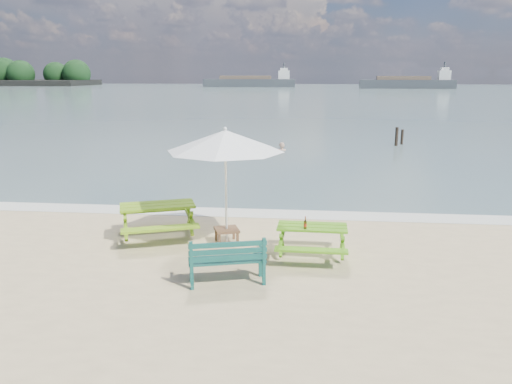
# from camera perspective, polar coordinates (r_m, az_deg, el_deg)

# --- Properties ---
(sea) EXTENTS (300.00, 300.00, 0.00)m
(sea) POSITION_cam_1_polar(r_m,az_deg,el_deg) (93.75, 4.90, 11.12)
(sea) COLOR slate
(sea) RESTS_ON ground
(foam_strip) EXTENTS (22.00, 0.90, 0.01)m
(foam_strip) POSITION_cam_1_polar(r_m,az_deg,el_deg) (13.90, -1.49, -2.40)
(foam_strip) COLOR silver
(foam_strip) RESTS_ON ground
(picnic_table_left) EXTENTS (2.27, 2.38, 0.82)m
(picnic_table_left) POSITION_cam_1_polar(r_m,az_deg,el_deg) (11.99, -11.12, -3.34)
(picnic_table_left) COLOR #6D9A17
(picnic_table_left) RESTS_ON ground
(picnic_table_right) EXTENTS (1.49, 1.65, 0.69)m
(picnic_table_right) POSITION_cam_1_polar(r_m,az_deg,el_deg) (10.63, 6.39, -5.71)
(picnic_table_right) COLOR #529416
(picnic_table_right) RESTS_ON ground
(park_bench) EXTENTS (1.48, 0.82, 0.87)m
(park_bench) POSITION_cam_1_polar(r_m,az_deg,el_deg) (9.36, -3.32, -8.78)
(park_bench) COLOR #10453F
(park_bench) RESTS_ON ground
(side_table) EXTENTS (0.67, 0.67, 0.34)m
(side_table) POSITION_cam_1_polar(r_m,az_deg,el_deg) (11.50, -3.37, -4.96)
(side_table) COLOR brown
(side_table) RESTS_ON ground
(patio_umbrella) EXTENTS (3.36, 3.36, 2.59)m
(patio_umbrella) POSITION_cam_1_polar(r_m,az_deg,el_deg) (11.01, -3.53, 5.86)
(patio_umbrella) COLOR silver
(patio_umbrella) RESTS_ON ground
(beer_bottle) EXTENTS (0.07, 0.07, 0.25)m
(beer_bottle) POSITION_cam_1_polar(r_m,az_deg,el_deg) (10.29, 5.65, -3.74)
(beer_bottle) COLOR brown
(beer_bottle) RESTS_ON picnic_table_right
(swimmer) EXTENTS (0.61, 0.40, 1.67)m
(swimmer) POSITION_cam_1_polar(r_m,az_deg,el_deg) (25.31, 2.93, 3.83)
(swimmer) COLOR tan
(swimmer) RESTS_ON ground
(mooring_pilings) EXTENTS (0.56, 0.76, 1.20)m
(mooring_pilings) POSITION_cam_1_polar(r_m,az_deg,el_deg) (27.97, 15.99, 5.89)
(mooring_pilings) COLOR black
(mooring_pilings) RESTS_ON ground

